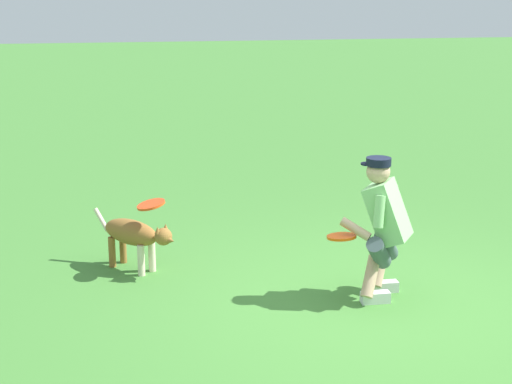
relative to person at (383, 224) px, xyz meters
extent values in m
plane|color=#427F34|center=(0.12, 0.26, -0.70)|extent=(60.00, 60.00, 0.00)
cube|color=silver|center=(-0.08, -0.12, -0.65)|extent=(0.26, 0.10, 0.10)
cylinder|color=tan|center=(-0.04, -0.15, -0.46)|extent=(0.26, 0.32, 0.37)
cylinder|color=#435657|center=(-0.07, -0.09, -0.23)|extent=(0.35, 0.42, 0.37)
cube|color=silver|center=(0.08, 0.11, -0.65)|extent=(0.26, 0.10, 0.10)
cylinder|color=tan|center=(0.12, 0.09, -0.46)|extent=(0.26, 0.32, 0.37)
cylinder|color=#435657|center=(0.06, 0.10, -0.23)|extent=(0.35, 0.42, 0.37)
cube|color=#8BCB7F|center=(-0.03, 0.02, 0.11)|extent=(0.53, 0.51, 0.58)
cylinder|color=#8BCB7F|center=(-0.13, -0.16, 0.17)|extent=(0.15, 0.16, 0.29)
cylinder|color=#8BCB7F|center=(0.10, 0.17, 0.17)|extent=(0.15, 0.16, 0.29)
cylinder|color=tan|center=(0.28, 0.08, -0.01)|extent=(0.28, 0.23, 0.19)
cylinder|color=tan|center=(-0.11, -0.19, 0.01)|extent=(0.15, 0.16, 0.27)
sphere|color=tan|center=(0.05, -0.04, 0.47)|extent=(0.21, 0.21, 0.21)
cylinder|color=black|center=(0.05, -0.04, 0.56)|extent=(0.22, 0.22, 0.07)
cylinder|color=black|center=(0.13, -0.09, 0.53)|extent=(0.12, 0.12, 0.02)
ellipsoid|color=olive|center=(2.21, -1.12, -0.31)|extent=(0.65, 0.66, 0.25)
ellipsoid|color=beige|center=(2.08, -0.98, -0.34)|extent=(0.12, 0.17, 0.15)
sphere|color=olive|center=(1.90, -0.80, -0.27)|extent=(0.17, 0.17, 0.17)
cone|color=olive|center=(1.84, -0.73, -0.29)|extent=(0.13, 0.13, 0.09)
cone|color=olive|center=(1.96, -0.77, -0.20)|extent=(0.06, 0.06, 0.07)
cone|color=olive|center=(1.88, -0.85, -0.20)|extent=(0.06, 0.06, 0.07)
cylinder|color=beige|center=(2.12, -0.92, -0.54)|extent=(0.10, 0.10, 0.31)
cylinder|color=beige|center=(2.01, -1.02, -0.54)|extent=(0.10, 0.10, 0.31)
cylinder|color=olive|center=(2.40, -1.21, -0.54)|extent=(0.10, 0.10, 0.31)
cylinder|color=olive|center=(2.29, -1.32, -0.54)|extent=(0.10, 0.10, 0.31)
cylinder|color=beige|center=(2.50, -1.42, -0.26)|extent=(0.17, 0.18, 0.23)
cylinder|color=#F14517|center=(2.01, -0.91, 0.02)|extent=(0.37, 0.38, 0.11)
cylinder|color=#F7580C|center=(0.39, 0.03, -0.09)|extent=(0.37, 0.37, 0.06)
camera|label=1|loc=(2.25, 6.46, 2.13)|focal=55.90mm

